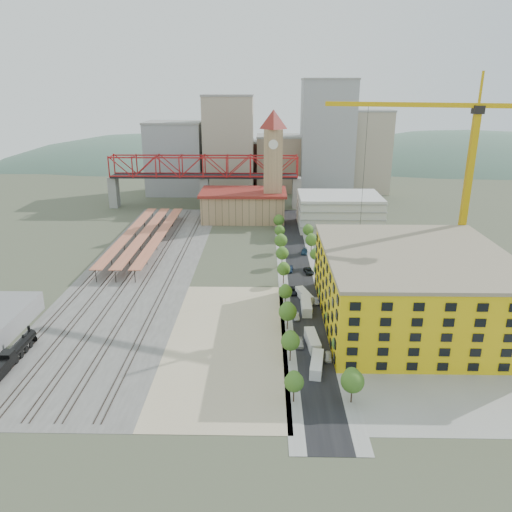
{
  "coord_description": "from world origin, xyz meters",
  "views": [
    {
      "loc": [
        4.88,
        -136.47,
        57.55
      ],
      "look_at": [
        2.19,
        1.91,
        10.0
      ],
      "focal_mm": 35.0,
      "sensor_mm": 36.0,
      "label": 1
    }
  ],
  "objects_px": {
    "site_trailer_b": "(312,340)",
    "car_0": "(299,343)",
    "site_trailer_a": "(317,364)",
    "site_trailer_c": "(306,306)",
    "construction_building": "(413,288)",
    "clock_tower": "(273,156)",
    "tower_crane": "(456,159)",
    "site_trailer_d": "(304,295)",
    "locomotive": "(14,353)"
  },
  "relations": [
    {
      "from": "clock_tower",
      "to": "tower_crane",
      "type": "height_order",
      "value": "tower_crane"
    },
    {
      "from": "clock_tower",
      "to": "site_trailer_c",
      "type": "xyz_separation_m",
      "value": [
        8.0,
        -93.96,
        -27.35
      ]
    },
    {
      "from": "tower_crane",
      "to": "site_trailer_c",
      "type": "bearing_deg",
      "value": -153.55
    },
    {
      "from": "site_trailer_b",
      "to": "clock_tower",
      "type": "bearing_deg",
      "value": 88.97
    },
    {
      "from": "tower_crane",
      "to": "clock_tower",
      "type": "bearing_deg",
      "value": 125.17
    },
    {
      "from": "site_trailer_a",
      "to": "site_trailer_b",
      "type": "distance_m",
      "value": 10.45
    },
    {
      "from": "tower_crane",
      "to": "site_trailer_c",
      "type": "xyz_separation_m",
      "value": [
        -43.1,
        -21.44,
        -36.4
      ]
    },
    {
      "from": "tower_crane",
      "to": "site_trailer_d",
      "type": "bearing_deg",
      "value": -162.01
    },
    {
      "from": "site_trailer_b",
      "to": "car_0",
      "type": "bearing_deg",
      "value": 178.75
    },
    {
      "from": "clock_tower",
      "to": "construction_building",
      "type": "height_order",
      "value": "clock_tower"
    },
    {
      "from": "tower_crane",
      "to": "site_trailer_b",
      "type": "distance_m",
      "value": 69.46
    },
    {
      "from": "site_trailer_b",
      "to": "site_trailer_d",
      "type": "height_order",
      "value": "site_trailer_b"
    },
    {
      "from": "tower_crane",
      "to": "site_trailer_a",
      "type": "xyz_separation_m",
      "value": [
        -43.1,
        -50.92,
        -36.48
      ]
    },
    {
      "from": "clock_tower",
      "to": "site_trailer_d",
      "type": "distance_m",
      "value": 91.13
    },
    {
      "from": "clock_tower",
      "to": "site_trailer_a",
      "type": "height_order",
      "value": "clock_tower"
    },
    {
      "from": "clock_tower",
      "to": "site_trailer_a",
      "type": "bearing_deg",
      "value": -86.29
    },
    {
      "from": "site_trailer_c",
      "to": "locomotive",
      "type": "bearing_deg",
      "value": -156.68
    },
    {
      "from": "site_trailer_b",
      "to": "construction_building",
      "type": "bearing_deg",
      "value": 21.46
    },
    {
      "from": "site_trailer_d",
      "to": "car_0",
      "type": "relative_size",
      "value": 1.9
    },
    {
      "from": "site_trailer_d",
      "to": "car_0",
      "type": "distance_m",
      "value": 26.84
    },
    {
      "from": "site_trailer_a",
      "to": "car_0",
      "type": "relative_size",
      "value": 2.01
    },
    {
      "from": "clock_tower",
      "to": "site_trailer_d",
      "type": "relative_size",
      "value": 5.95
    },
    {
      "from": "locomotive",
      "to": "site_trailer_d",
      "type": "height_order",
      "value": "locomotive"
    },
    {
      "from": "tower_crane",
      "to": "site_trailer_a",
      "type": "relative_size",
      "value": 6.61
    },
    {
      "from": "construction_building",
      "to": "tower_crane",
      "type": "bearing_deg",
      "value": 58.11
    },
    {
      "from": "tower_crane",
      "to": "car_0",
      "type": "xyz_separation_m",
      "value": [
        -46.1,
        -40.67,
        -36.96
      ]
    },
    {
      "from": "site_trailer_a",
      "to": "site_trailer_c",
      "type": "relative_size",
      "value": 0.94
    },
    {
      "from": "construction_building",
      "to": "site_trailer_c",
      "type": "bearing_deg",
      "value": 166.94
    },
    {
      "from": "tower_crane",
      "to": "locomotive",
      "type": "bearing_deg",
      "value": -155.99
    },
    {
      "from": "site_trailer_c",
      "to": "car_0",
      "type": "xyz_separation_m",
      "value": [
        -3.0,
        -19.22,
        -0.56
      ]
    },
    {
      "from": "locomotive",
      "to": "site_trailer_a",
      "type": "height_order",
      "value": "locomotive"
    },
    {
      "from": "construction_building",
      "to": "car_0",
      "type": "height_order",
      "value": "construction_building"
    },
    {
      "from": "site_trailer_c",
      "to": "car_0",
      "type": "bearing_deg",
      "value": -97.91
    },
    {
      "from": "construction_building",
      "to": "clock_tower",
      "type": "bearing_deg",
      "value": 108.78
    },
    {
      "from": "site_trailer_c",
      "to": "clock_tower",
      "type": "bearing_deg",
      "value": 95.82
    },
    {
      "from": "tower_crane",
      "to": "site_trailer_d",
      "type": "distance_m",
      "value": 58.22
    },
    {
      "from": "tower_crane",
      "to": "site_trailer_b",
      "type": "height_order",
      "value": "tower_crane"
    },
    {
      "from": "site_trailer_b",
      "to": "site_trailer_c",
      "type": "bearing_deg",
      "value": 84.92
    },
    {
      "from": "locomotive",
      "to": "car_0",
      "type": "relative_size",
      "value": 4.34
    },
    {
      "from": "clock_tower",
      "to": "site_trailer_d",
      "type": "bearing_deg",
      "value": -84.72
    },
    {
      "from": "construction_building",
      "to": "locomotive",
      "type": "height_order",
      "value": "construction_building"
    },
    {
      "from": "locomotive",
      "to": "site_trailer_b",
      "type": "distance_m",
      "value": 66.5
    },
    {
      "from": "site_trailer_a",
      "to": "site_trailer_b",
      "type": "relative_size",
      "value": 0.99
    },
    {
      "from": "construction_building",
      "to": "site_trailer_b",
      "type": "relative_size",
      "value": 5.43
    },
    {
      "from": "tower_crane",
      "to": "car_0",
      "type": "relative_size",
      "value": 13.28
    },
    {
      "from": "clock_tower",
      "to": "site_trailer_b",
      "type": "distance_m",
      "value": 116.54
    },
    {
      "from": "clock_tower",
      "to": "locomotive",
      "type": "xyz_separation_m",
      "value": [
        -58.0,
        -121.11,
        -26.83
      ]
    },
    {
      "from": "tower_crane",
      "to": "site_trailer_d",
      "type": "xyz_separation_m",
      "value": [
        -43.1,
        -13.99,
        -36.55
      ]
    },
    {
      "from": "site_trailer_c",
      "to": "site_trailer_d",
      "type": "relative_size",
      "value": 1.12
    },
    {
      "from": "locomotive",
      "to": "site_trailer_a",
      "type": "bearing_deg",
      "value": -2.02
    }
  ]
}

